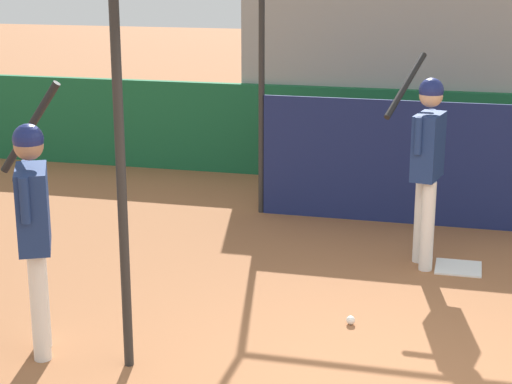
% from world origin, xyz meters
% --- Properties ---
extents(outfield_wall, '(24.00, 0.12, 1.25)m').
position_xyz_m(outfield_wall, '(0.00, 5.95, 0.63)').
color(outfield_wall, '#196038').
rests_on(outfield_wall, ground).
extents(bleacher_section, '(5.40, 2.40, 2.53)m').
position_xyz_m(bleacher_section, '(-0.00, 7.21, 1.26)').
color(bleacher_section, '#9E9E99').
rests_on(bleacher_section, ground).
extents(batting_cage, '(3.40, 4.14, 2.78)m').
position_xyz_m(batting_cage, '(-0.29, 3.40, 1.25)').
color(batting_cage, '#282828').
rests_on(batting_cage, ground).
extents(home_plate, '(0.44, 0.44, 0.02)m').
position_xyz_m(home_plate, '(0.36, 2.78, 0.01)').
color(home_plate, white).
rests_on(home_plate, ground).
extents(player_batter, '(0.58, 0.96, 2.01)m').
position_xyz_m(player_batter, '(0.00, 2.79, 1.13)').
color(player_batter, white).
rests_on(player_batter, ground).
extents(player_waiting, '(0.64, 0.67, 2.04)m').
position_xyz_m(player_waiting, '(-2.68, 0.12, 1.08)').
color(player_waiting, white).
rests_on(player_waiting, ground).
extents(baseball, '(0.07, 0.07, 0.07)m').
position_xyz_m(baseball, '(-0.47, 1.21, 0.04)').
color(baseball, white).
rests_on(baseball, ground).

